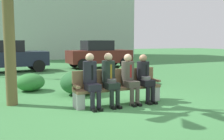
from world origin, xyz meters
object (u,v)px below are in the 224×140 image
park_bench (117,87)px  parked_car_near (8,56)px  shrub_mid_lawn (80,82)px  shrub_far_lawn (133,73)px  seated_man_centerleft (110,77)px  seated_man_rightmost (145,75)px  seated_man_leftmost (91,78)px  shrub_near_bench (30,82)px  parked_car_far (99,54)px  seated_man_centerright (129,76)px

park_bench → parked_car_near: parked_car_near is taller
shrub_mid_lawn → shrub_far_lawn: size_ratio=0.94×
shrub_mid_lawn → seated_man_centerleft: bearing=-80.1°
seated_man_rightmost → seated_man_leftmost: bearing=179.6°
park_bench → shrub_near_bench: 3.28m
seated_man_leftmost → parked_car_near: (-1.44, 8.63, 0.09)m
park_bench → parked_car_near: bearing=104.7°
seated_man_leftmost → parked_car_far: 9.42m
parked_car_near → parked_car_far: bearing=0.2°
seated_man_centerleft → shrub_near_bench: (-1.59, 2.83, -0.45)m
shrub_near_bench → shrub_far_lawn: 3.81m
shrub_mid_lawn → shrub_far_lawn: (2.49, 1.09, 0.02)m
seated_man_leftmost → shrub_far_lawn: size_ratio=1.06×
shrub_mid_lawn → park_bench: bearing=-69.1°
shrub_far_lawn → seated_man_centerright: bearing=-121.5°
seated_man_centerleft → shrub_mid_lawn: 1.67m
seated_man_centerleft → parked_car_near: parked_car_near is taller
shrub_mid_lawn → parked_car_near: (-1.66, 7.03, 0.46)m
park_bench → shrub_far_lawn: (1.93, 2.56, -0.04)m
seated_man_centerleft → seated_man_centerright: seated_man_centerleft is taller
shrub_near_bench → parked_car_far: size_ratio=0.24×
shrub_near_bench → shrub_far_lawn: (3.80, -0.13, 0.11)m
shrub_near_bench → parked_car_near: bearing=93.5°
shrub_far_lawn → parked_car_far: parked_car_far is taller
shrub_far_lawn → parked_car_far: 6.07m
shrub_far_lawn → park_bench: bearing=-127.0°
parked_car_near → parked_car_far: size_ratio=1.02×
seated_man_leftmost → seated_man_centerright: (1.07, -0.00, -0.02)m
park_bench → shrub_mid_lawn: 1.58m
seated_man_centerright → shrub_near_bench: (-2.16, 2.82, -0.44)m
park_bench → parked_car_near: size_ratio=0.59×
seated_man_centerright → shrub_far_lawn: 3.17m
seated_man_leftmost → parked_car_far: bearing=66.6°
shrub_near_bench → shrub_far_lawn: size_ratio=0.73×
parked_car_far → seated_man_rightmost: bearing=-104.2°
shrub_near_bench → seated_man_leftmost: bearing=-68.9°
seated_man_rightmost → parked_car_near: (-2.98, 8.64, 0.12)m
shrub_far_lawn → parked_car_near: bearing=125.0°
seated_man_leftmost → seated_man_centerright: bearing=-0.2°
park_bench → parked_car_far: size_ratio=0.60×
park_bench → shrub_mid_lawn: size_ratio=1.98×
park_bench → shrub_near_bench: size_ratio=2.55×
parked_car_near → seated_man_rightmost: bearing=-70.9°
seated_man_leftmost → shrub_near_bench: seated_man_leftmost is taller
seated_man_centerleft → shrub_mid_lawn: seated_man_centerleft is taller
seated_man_leftmost → seated_man_centerright: 1.07m
seated_man_rightmost → shrub_near_bench: 3.89m
seated_man_centerright → parked_car_far: (2.67, 8.65, 0.11)m
seated_man_rightmost → shrub_near_bench: seated_man_rightmost is taller
shrub_far_lawn → shrub_mid_lawn: bearing=-156.5°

